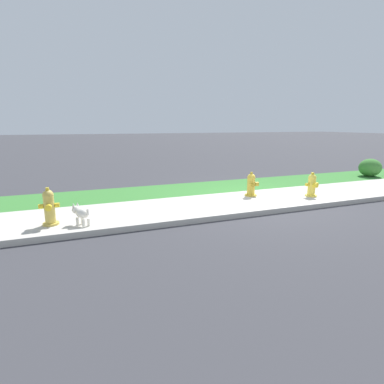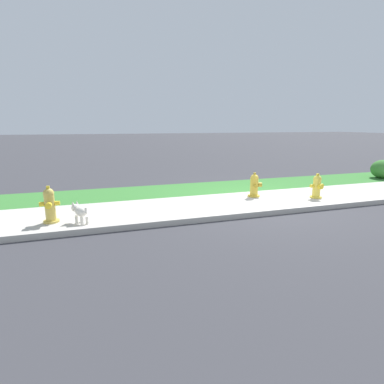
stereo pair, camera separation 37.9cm
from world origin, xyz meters
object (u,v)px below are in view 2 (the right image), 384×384
object	(u,v)px
small_white_dog	(80,211)
fire_hydrant_across_street	(317,187)
fire_hydrant_far_end	(254,185)
shrub_bush_near_lamp	(383,169)
fire_hydrant_near_corner	(50,205)

from	to	relation	value
small_white_dog	fire_hydrant_across_street	bearing A→B (deg)	-119.25
fire_hydrant_far_end	shrub_bush_near_lamp	size ratio (longest dim) A/B	0.85
fire_hydrant_near_corner	fire_hydrant_across_street	bearing A→B (deg)	-178.48
fire_hydrant_across_street	small_white_dog	size ratio (longest dim) A/B	1.52
fire_hydrant_far_end	fire_hydrant_across_street	world-z (taller)	fire_hydrant_far_end
fire_hydrant_far_end	small_white_dog	xyz separation A→B (m)	(-4.46, -0.99, -0.06)
fire_hydrant_across_street	small_white_dog	world-z (taller)	fire_hydrant_across_street
fire_hydrant_far_end	fire_hydrant_across_street	distance (m)	1.66
small_white_dog	shrub_bush_near_lamp	bearing A→B (deg)	-110.79
fire_hydrant_far_end	fire_hydrant_near_corner	xyz separation A→B (m)	(-5.03, -0.73, 0.05)
fire_hydrant_across_street	fire_hydrant_near_corner	distance (m)	6.57
fire_hydrant_across_street	fire_hydrant_near_corner	world-z (taller)	fire_hydrant_near_corner
fire_hydrant_far_end	small_white_dog	distance (m)	4.57
shrub_bush_near_lamp	fire_hydrant_across_street	bearing A→B (deg)	-157.68
fire_hydrant_across_street	shrub_bush_near_lamp	xyz separation A→B (m)	(4.47, 1.83, 0.02)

